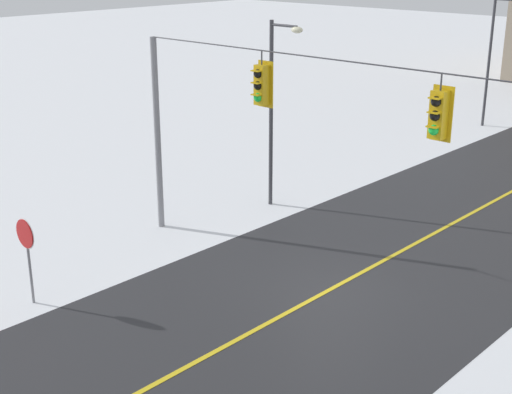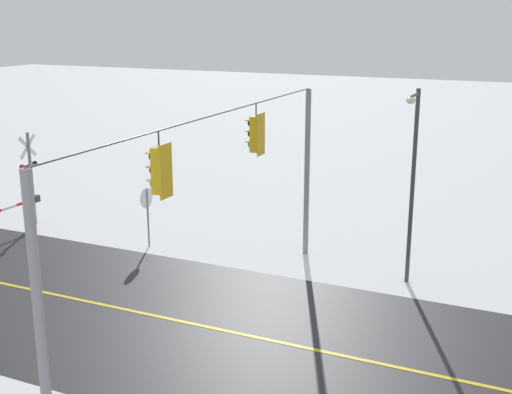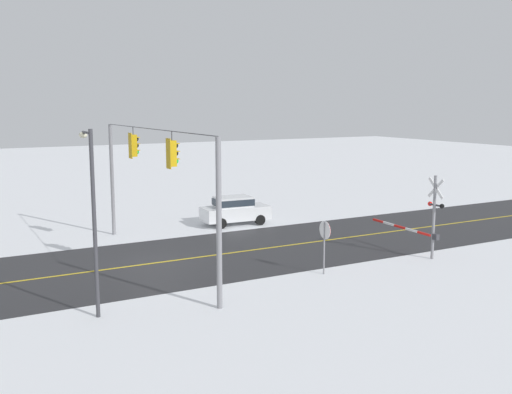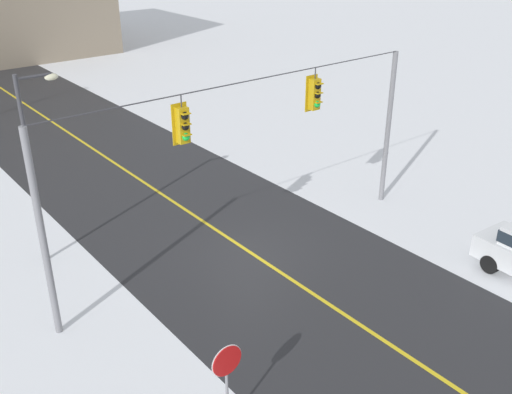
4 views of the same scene
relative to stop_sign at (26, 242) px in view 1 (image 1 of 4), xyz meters
name	(u,v)px [view 1 (image 1 of 4)]	position (x,y,z in m)	size (l,w,h in m)	color
ground_plane	(329,290)	(5.23, 5.85, -1.71)	(160.00, 160.00, 0.00)	white
road_asphalt	(441,230)	(5.23, 11.85, -1.71)	(9.00, 80.00, 0.01)	#28282B
lane_centre_line	(441,230)	(5.23, 11.85, -1.70)	(0.14, 72.00, 0.01)	gold
signal_span	(336,147)	(5.29, 5.84, 2.32)	(14.20, 0.47, 6.22)	gray
stop_sign	(26,242)	(0.00, 0.00, 0.00)	(0.80, 0.09, 2.35)	gray
streetlamp_near	(276,98)	(-0.36, 9.94, 2.20)	(1.39, 0.28, 6.50)	#38383D
streetlamp_far	(494,50)	(-0.36, 26.45, 2.20)	(1.39, 0.28, 6.50)	#38383D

